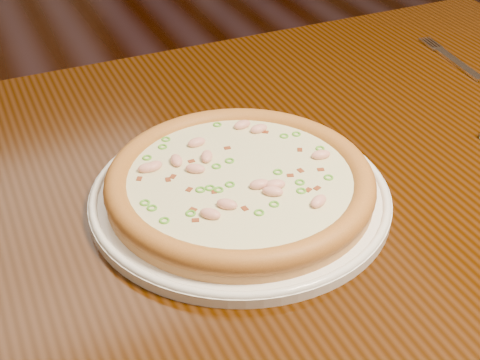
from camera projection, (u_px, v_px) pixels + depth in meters
name	position (u px, v px, depth m)	size (l,w,h in m)	color
hero_table	(303.00, 216.00, 0.94)	(1.20, 0.80, 0.75)	black
plate	(240.00, 195.00, 0.80)	(0.36, 0.36, 0.02)	white
pizza	(240.00, 182.00, 0.79)	(0.32, 0.32, 0.03)	#BC8F45
fork	(453.00, 59.00, 1.13)	(0.04, 0.18, 0.00)	silver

